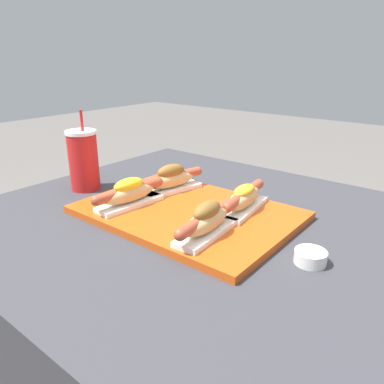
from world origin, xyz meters
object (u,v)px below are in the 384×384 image
Objects in this scene: serving_tray at (187,212)px; hot_dog_2 at (171,179)px; hot_dog_0 at (129,193)px; hot_dog_1 at (207,220)px; sauce_bowl at (311,256)px; drink_cup at (83,160)px; hot_dog_3 at (244,198)px.

hot_dog_2 is at bearing 148.23° from serving_tray.
hot_dog_0 is 0.25m from hot_dog_1.
hot_dog_1 is 1.02× the size of hot_dog_2.
hot_dog_2 reaches higher than sauce_bowl.
serving_tray is 2.38× the size of hot_dog_1.
drink_cup is at bearing 170.87° from hot_dog_0.
sauce_bowl is 0.26× the size of drink_cup.
hot_dog_0 reaches higher than serving_tray.
hot_dog_2 is 0.91× the size of drink_cup.
serving_tray is at bearing 145.79° from hot_dog_1.
sauce_bowl is at bearing 15.38° from hot_dog_1.
hot_dog_2 is (-0.24, 0.16, 0.00)m from hot_dog_1.
hot_dog_1 is (0.12, -0.08, 0.04)m from serving_tray.
hot_dog_0 reaches higher than hot_dog_3.
hot_dog_2 is (-0.12, 0.07, 0.04)m from serving_tray.
hot_dog_2 is 0.24m from hot_dog_3.
serving_tray is 2.20× the size of drink_cup.
sauce_bowl is (0.22, -0.11, -0.04)m from hot_dog_3.
serving_tray is at bearing 30.04° from hot_dog_0.
hot_dog_2 is 0.99× the size of hot_dog_3.
sauce_bowl is at bearing 0.77° from drink_cup.
hot_dog_3 is 0.92× the size of drink_cup.
hot_dog_0 is at bearing -174.12° from sauce_bowl.
hot_dog_3 is at bearing 1.94° from hot_dog_2.
serving_tray is 2.43× the size of hot_dog_2.
hot_dog_1 is 1.01× the size of hot_dog_3.
hot_dog_0 is 1.02× the size of hot_dog_2.
hot_dog_2 is 0.27m from drink_cup.
sauce_bowl reaches higher than serving_tray.
drink_cup is (-0.37, -0.04, 0.08)m from serving_tray.
hot_dog_0 reaches higher than sauce_bowl.
hot_dog_3 is (-0.01, 0.17, -0.00)m from hot_dog_1.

